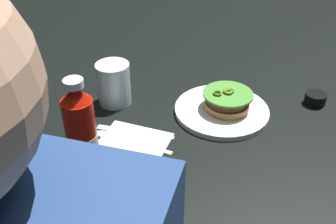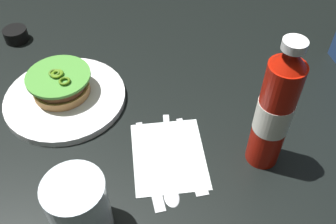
{
  "view_description": "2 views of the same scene",
  "coord_description": "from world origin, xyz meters",
  "px_view_note": "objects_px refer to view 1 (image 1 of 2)",
  "views": [
    {
      "loc": [
        -0.11,
        0.73,
        0.57
      ],
      "look_at": [
        0.09,
        0.04,
        0.08
      ],
      "focal_mm": 40.95,
      "sensor_mm": 36.0,
      "label": 1
    },
    {
      "loc": [
        0.57,
        -0.01,
        0.55
      ],
      "look_at": [
        0.14,
        0.08,
        0.09
      ],
      "focal_mm": 40.07,
      "sensor_mm": 36.0,
      "label": 2
    }
  ],
  "objects_px": {
    "ketchup_bottle": "(83,143)",
    "fork_utensil": "(119,150)",
    "condiment_cup": "(315,99)",
    "butter_knife": "(130,130)",
    "napkin": "(133,142)",
    "burger_sandwich": "(227,100)",
    "water_glass": "(114,84)",
    "dinner_plate": "(221,111)",
    "spoon_utensil": "(122,138)"
  },
  "relations": [
    {
      "from": "condiment_cup",
      "to": "butter_knife",
      "type": "relative_size",
      "value": 0.29
    },
    {
      "from": "water_glass",
      "to": "condiment_cup",
      "type": "bearing_deg",
      "value": -164.87
    },
    {
      "from": "water_glass",
      "to": "burger_sandwich",
      "type": "bearing_deg",
      "value": -173.97
    },
    {
      "from": "water_glass",
      "to": "butter_knife",
      "type": "relative_size",
      "value": 0.58
    },
    {
      "from": "dinner_plate",
      "to": "spoon_utensil",
      "type": "xyz_separation_m",
      "value": [
        0.21,
        0.18,
        -0.0
      ]
    },
    {
      "from": "butter_knife",
      "to": "spoon_utensil",
      "type": "xyz_separation_m",
      "value": [
        0.01,
        0.03,
        0.0
      ]
    },
    {
      "from": "burger_sandwich",
      "to": "fork_utensil",
      "type": "relative_size",
      "value": 0.73
    },
    {
      "from": "dinner_plate",
      "to": "fork_utensil",
      "type": "height_order",
      "value": "dinner_plate"
    },
    {
      "from": "burger_sandwich",
      "to": "ketchup_bottle",
      "type": "distance_m",
      "value": 0.42
    },
    {
      "from": "burger_sandwich",
      "to": "ketchup_bottle",
      "type": "xyz_separation_m",
      "value": [
        0.23,
        0.35,
        0.08
      ]
    },
    {
      "from": "dinner_plate",
      "to": "ketchup_bottle",
      "type": "relative_size",
      "value": 0.97
    },
    {
      "from": "dinner_plate",
      "to": "burger_sandwich",
      "type": "bearing_deg",
      "value": -158.32
    },
    {
      "from": "ketchup_bottle",
      "to": "fork_utensil",
      "type": "relative_size",
      "value": 1.44
    },
    {
      "from": "spoon_utensil",
      "to": "fork_utensil",
      "type": "distance_m",
      "value": 0.04
    },
    {
      "from": "dinner_plate",
      "to": "water_glass",
      "type": "distance_m",
      "value": 0.3
    },
    {
      "from": "napkin",
      "to": "ketchup_bottle",
      "type": "bearing_deg",
      "value": 78.31
    },
    {
      "from": "dinner_plate",
      "to": "condiment_cup",
      "type": "height_order",
      "value": "condiment_cup"
    },
    {
      "from": "condiment_cup",
      "to": "fork_utensil",
      "type": "xyz_separation_m",
      "value": [
        0.44,
        0.34,
        -0.01
      ]
    },
    {
      "from": "condiment_cup",
      "to": "napkin",
      "type": "xyz_separation_m",
      "value": [
        0.42,
        0.3,
        -0.01
      ]
    },
    {
      "from": "napkin",
      "to": "condiment_cup",
      "type": "bearing_deg",
      "value": -144.57
    },
    {
      "from": "burger_sandwich",
      "to": "napkin",
      "type": "relative_size",
      "value": 0.8
    },
    {
      "from": "napkin",
      "to": "dinner_plate",
      "type": "bearing_deg",
      "value": -134.78
    },
    {
      "from": "burger_sandwich",
      "to": "spoon_utensil",
      "type": "bearing_deg",
      "value": 39.31
    },
    {
      "from": "burger_sandwich",
      "to": "condiment_cup",
      "type": "xyz_separation_m",
      "value": [
        -0.23,
        -0.11,
        -0.02
      ]
    },
    {
      "from": "butter_knife",
      "to": "fork_utensil",
      "type": "xyz_separation_m",
      "value": [
        -0.0,
        0.08,
        -0.0
      ]
    },
    {
      "from": "ketchup_bottle",
      "to": "condiment_cup",
      "type": "bearing_deg",
      "value": -134.4
    },
    {
      "from": "butter_knife",
      "to": "spoon_utensil",
      "type": "distance_m",
      "value": 0.03
    },
    {
      "from": "napkin",
      "to": "water_glass",
      "type": "bearing_deg",
      "value": -54.67
    },
    {
      "from": "butter_knife",
      "to": "dinner_plate",
      "type": "bearing_deg",
      "value": -144.65
    },
    {
      "from": "burger_sandwich",
      "to": "napkin",
      "type": "distance_m",
      "value": 0.27
    },
    {
      "from": "ketchup_bottle",
      "to": "water_glass",
      "type": "relative_size",
      "value": 2.21
    },
    {
      "from": "dinner_plate",
      "to": "butter_knife",
      "type": "xyz_separation_m",
      "value": [
        0.2,
        0.14,
        -0.0
      ]
    },
    {
      "from": "napkin",
      "to": "butter_knife",
      "type": "xyz_separation_m",
      "value": [
        0.02,
        -0.04,
        0.0
      ]
    },
    {
      "from": "burger_sandwich",
      "to": "butter_knife",
      "type": "relative_size",
      "value": 0.65
    },
    {
      "from": "napkin",
      "to": "spoon_utensil",
      "type": "relative_size",
      "value": 0.79
    },
    {
      "from": "dinner_plate",
      "to": "butter_knife",
      "type": "height_order",
      "value": "dinner_plate"
    },
    {
      "from": "burger_sandwich",
      "to": "fork_utensil",
      "type": "distance_m",
      "value": 0.31
    },
    {
      "from": "spoon_utensil",
      "to": "fork_utensil",
      "type": "xyz_separation_m",
      "value": [
        -0.01,
        0.04,
        -0.0
      ]
    },
    {
      "from": "spoon_utensil",
      "to": "dinner_plate",
      "type": "bearing_deg",
      "value": -139.89
    },
    {
      "from": "condiment_cup",
      "to": "spoon_utensil",
      "type": "relative_size",
      "value": 0.28
    },
    {
      "from": "water_glass",
      "to": "fork_utensil",
      "type": "relative_size",
      "value": 0.65
    },
    {
      "from": "ketchup_bottle",
      "to": "fork_utensil",
      "type": "height_order",
      "value": "ketchup_bottle"
    },
    {
      "from": "burger_sandwich",
      "to": "water_glass",
      "type": "xyz_separation_m",
      "value": [
        0.3,
        0.03,
        0.02
      ]
    },
    {
      "from": "dinner_plate",
      "to": "water_glass",
      "type": "xyz_separation_m",
      "value": [
        0.29,
        0.03,
        0.05
      ]
    },
    {
      "from": "ketchup_bottle",
      "to": "napkin",
      "type": "height_order",
      "value": "ketchup_bottle"
    },
    {
      "from": "napkin",
      "to": "butter_knife",
      "type": "relative_size",
      "value": 0.82
    },
    {
      "from": "spoon_utensil",
      "to": "water_glass",
      "type": "bearing_deg",
      "value": -62.21
    },
    {
      "from": "burger_sandwich",
      "to": "butter_knife",
      "type": "height_order",
      "value": "burger_sandwich"
    },
    {
      "from": "burger_sandwich",
      "to": "ketchup_bottle",
      "type": "height_order",
      "value": "ketchup_bottle"
    },
    {
      "from": "condiment_cup",
      "to": "butter_knife",
      "type": "bearing_deg",
      "value": 30.5
    }
  ]
}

